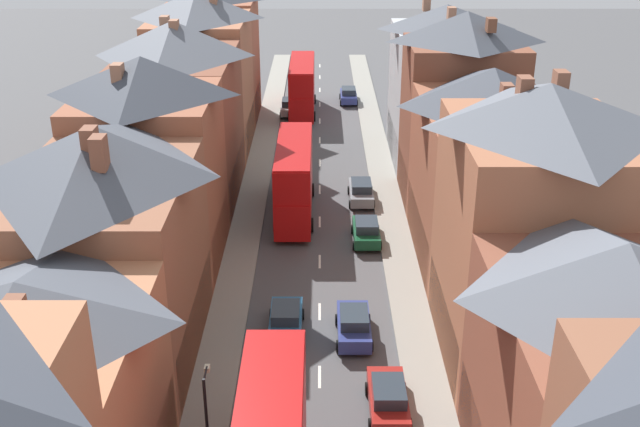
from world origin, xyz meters
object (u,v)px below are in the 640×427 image
at_px(double_decker_bus_far_approaching, 293,178).
at_px(car_near_blue, 284,319).
at_px(car_mid_black, 387,398).
at_px(car_mid_white, 288,107).
at_px(car_near_silver, 352,324).
at_px(car_parked_left_a, 365,231).
at_px(car_parked_left_b, 347,95).
at_px(street_lamp, 206,426).
at_px(double_decker_bus_mid_street, 300,86).
at_px(car_far_grey, 360,191).

xyz_separation_m(double_decker_bus_far_approaching, car_near_blue, (0.01, -15.45, -2.01)).
xyz_separation_m(car_mid_black, car_mid_white, (-6.20, 46.96, 0.01)).
distance_m(double_decker_bus_far_approaching, car_near_blue, 15.58).
bearing_deg(car_near_silver, car_parked_left_a, 83.53).
relative_size(car_near_blue, car_mid_white, 0.95).
height_order(car_mid_black, car_parked_left_b, car_parked_left_b).
distance_m(double_decker_bus_far_approaching, street_lamp, 26.93).
bearing_deg(double_decker_bus_mid_street, street_lamp, -92.67).
height_order(double_decker_bus_mid_street, car_near_silver, double_decker_bus_mid_street).
height_order(double_decker_bus_far_approaching, car_parked_left_a, double_decker_bus_far_approaching).
height_order(double_decker_bus_far_approaching, street_lamp, street_lamp).
distance_m(double_decker_bus_far_approaching, car_parked_left_b, 29.79).
distance_m(car_near_blue, car_parked_left_b, 45.03).
relative_size(car_parked_left_b, car_far_grey, 0.97).
distance_m(car_near_blue, car_mid_black, 8.25).
xyz_separation_m(car_mid_black, street_lamp, (-7.35, -4.73, 2.42)).
xyz_separation_m(car_near_silver, car_parked_left_b, (1.30, 45.34, -0.01)).
bearing_deg(car_near_silver, car_near_blue, 170.77).
bearing_deg(street_lamp, car_far_grey, 75.83).
bearing_deg(car_parked_left_a, car_mid_black, -90.00).
relative_size(car_mid_white, car_far_grey, 0.95).
bearing_deg(car_near_blue, car_mid_black, -53.58).
height_order(car_near_blue, street_lamp, street_lamp).
xyz_separation_m(car_mid_white, street_lamp, (-1.15, -51.69, 2.41)).
distance_m(car_parked_left_a, car_parked_left_b, 33.89).
bearing_deg(car_parked_left_a, car_far_grey, 90.00).
bearing_deg(car_mid_black, car_mid_white, 97.52).
bearing_deg(car_near_silver, car_parked_left_b, 88.36).
bearing_deg(car_far_grey, street_lamp, -104.17).
height_order(car_near_silver, street_lamp, street_lamp).
relative_size(double_decker_bus_mid_street, car_parked_left_b, 2.55).
xyz_separation_m(car_mid_black, car_far_grey, (0.00, 24.39, 0.01)).
height_order(car_near_blue, car_far_grey, car_far_grey).
distance_m(car_parked_left_a, car_mid_black, 17.51).
bearing_deg(car_parked_left_b, car_near_silver, -91.64).
bearing_deg(double_decker_bus_mid_street, car_near_silver, -85.04).
height_order(double_decker_bus_mid_street, car_parked_left_a, double_decker_bus_mid_street).
relative_size(double_decker_bus_far_approaching, car_near_blue, 2.74).
distance_m(double_decker_bus_far_approaching, car_near_silver, 16.55).
bearing_deg(car_mid_black, car_near_silver, 102.12).
bearing_deg(car_near_blue, car_far_grey, 74.56).
height_order(double_decker_bus_mid_street, double_decker_bus_far_approaching, same).
xyz_separation_m(car_near_silver, car_mid_white, (-4.90, 40.91, -0.01)).
height_order(car_parked_left_b, street_lamp, street_lamp).
relative_size(double_decker_bus_far_approaching, car_parked_left_b, 2.55).
bearing_deg(double_decker_bus_far_approaching, double_decker_bus_mid_street, 90.00).
height_order(car_near_silver, car_parked_left_b, car_near_silver).
bearing_deg(car_mid_white, double_decker_bus_far_approaching, -87.03).
xyz_separation_m(double_decker_bus_far_approaching, street_lamp, (-2.44, -26.81, 0.43)).
height_order(car_parked_left_b, car_mid_white, car_mid_white).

